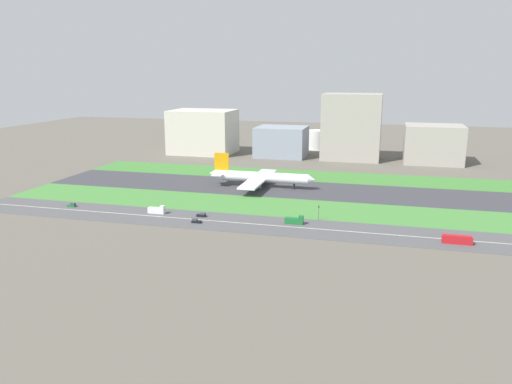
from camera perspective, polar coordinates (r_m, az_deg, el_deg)
name	(u,v)px	position (r m, az deg, el deg)	size (l,w,h in m)	color
ground_plane	(278,188)	(296.74, 2.56, 0.42)	(800.00, 800.00, 0.00)	#5B564C
runway	(278,188)	(296.73, 2.56, 0.43)	(280.00, 46.00, 0.10)	#38383D
grass_median_north	(291,175)	(336.01, 4.05, 1.96)	(280.00, 36.00, 0.10)	#3D7A33
grass_median_south	(261,206)	(258.00, 0.62, -1.56)	(280.00, 36.00, 0.10)	#427F38
highway	(244,223)	(228.31, -1.36, -3.58)	(280.00, 28.00, 0.10)	#4C4C4F
highway_centerline	(244,223)	(228.30, -1.36, -3.57)	(266.00, 0.50, 0.01)	silver
airliner	(259,177)	(298.07, 0.35, 1.72)	(65.00, 56.00, 19.70)	white
truck_1	(157,210)	(248.34, -11.20, -2.04)	(8.40, 2.50, 4.00)	silver
truck_0	(295,220)	(227.61, 4.42, -3.25)	(8.40, 2.50, 4.00)	#19662D
car_0	(196,221)	(230.24, -6.84, -3.30)	(4.40, 1.80, 2.00)	black
bus_0	(457,240)	(216.71, 21.92, -5.05)	(11.60, 2.50, 3.50)	#B2191E
car_1	(202,215)	(239.53, -6.20, -2.62)	(4.40, 1.80, 2.00)	black
car_2	(72,205)	(272.28, -20.22, -1.42)	(4.40, 1.80, 2.00)	#19662D
traffic_light	(319,212)	(233.03, 7.15, -2.24)	(0.36, 0.50, 7.20)	#4C4C51
terminal_building	(203,132)	(427.14, -6.04, 6.84)	(51.82, 39.74, 36.18)	beige
hangar_building	(281,142)	(408.96, 2.91, 5.74)	(39.83, 34.16, 24.06)	gray
office_tower	(351,127)	(399.70, 10.82, 7.29)	(44.61, 31.14, 51.01)	#9E998E
cargo_warehouse	(433,144)	(401.46, 19.54, 5.16)	(42.32, 34.48, 28.53)	#9E998E
fuel_tank_west	(287,139)	(454.00, 3.56, 6.03)	(19.56, 19.56, 16.62)	silver
fuel_tank_centre	(317,140)	(449.57, 6.93, 5.92)	(16.30, 16.30, 17.04)	silver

